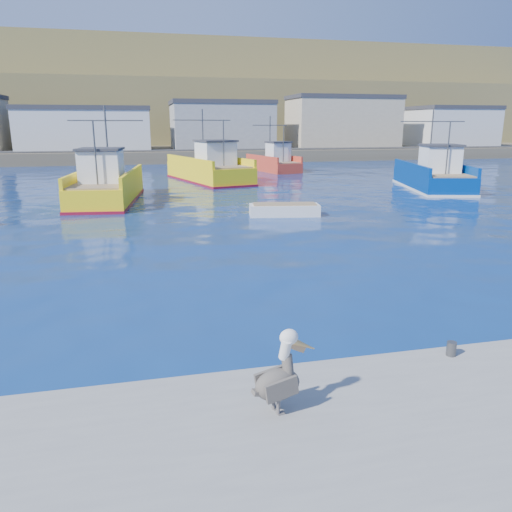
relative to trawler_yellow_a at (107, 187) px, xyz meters
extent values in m
plane|color=#071159|center=(5.19, -23.90, -1.03)|extent=(260.00, 260.00, 0.00)
cylinder|color=#4C4C4C|center=(8.19, -27.30, -0.38)|extent=(0.20, 0.20, 0.30)
cube|color=brown|center=(5.19, 48.10, -0.23)|extent=(160.00, 30.00, 1.60)
cube|color=olive|center=(5.19, 74.10, 4.97)|extent=(180.00, 40.00, 14.00)
cube|color=olive|center=(5.19, 94.10, 9.97)|extent=(200.00, 40.00, 24.00)
cube|color=#2D2D2D|center=(5.19, 37.10, 0.62)|extent=(150.00, 5.00, 0.10)
cube|color=silver|center=(-4.81, 43.10, 3.32)|extent=(18.00, 11.00, 5.50)
cube|color=#333338|center=(-4.81, 43.10, 6.37)|extent=(18.36, 11.22, 0.60)
cube|color=gray|center=(15.19, 43.10, 3.82)|extent=(15.00, 10.00, 6.50)
cube|color=#333338|center=(15.19, 43.10, 7.37)|extent=(15.30, 10.20, 0.60)
cube|color=tan|center=(35.19, 43.10, 4.32)|extent=(17.00, 9.00, 7.50)
cube|color=#333338|center=(35.19, 43.10, 8.37)|extent=(17.34, 9.18, 0.60)
cube|color=silver|center=(55.19, 43.10, 3.57)|extent=(13.00, 10.00, 6.00)
cube|color=#333338|center=(55.19, 43.10, 6.87)|extent=(13.26, 10.20, 0.60)
cube|color=yellow|center=(0.03, 0.28, -0.32)|extent=(4.88, 11.20, 1.41)
cube|color=yellow|center=(1.72, 0.08, 0.73)|extent=(1.48, 10.58, 0.70)
cube|color=yellow|center=(-1.65, 0.48, 0.73)|extent=(1.48, 10.58, 0.70)
cube|color=maroon|center=(0.03, 0.28, -0.98)|extent=(4.98, 11.43, 0.25)
cube|color=#8C7251|center=(0.03, 0.28, 0.43)|extent=(4.54, 10.74, 0.10)
cube|color=white|center=(-0.16, -1.34, 1.48)|extent=(2.84, 2.99, 2.00)
cube|color=#333338|center=(-0.16, -1.34, 2.58)|extent=(3.05, 3.34, 0.15)
cylinder|color=#4C4C4C|center=(0.16, 1.35, 2.88)|extent=(0.13, 0.13, 5.00)
cylinder|color=#4C4C4C|center=(-0.35, -2.96, 2.38)|extent=(0.11, 0.11, 4.00)
cylinder|color=#4C4C4C|center=(0.16, 1.35, 4.38)|extent=(5.04, 0.68, 0.08)
cube|color=yellow|center=(8.61, 11.42, -0.26)|extent=(6.94, 12.53, 1.54)
cube|color=yellow|center=(10.48, 11.90, 0.87)|extent=(3.15, 11.33, 0.70)
cube|color=yellow|center=(6.74, 10.94, 0.87)|extent=(3.15, 11.33, 0.70)
cube|color=maroon|center=(8.61, 11.42, -0.98)|extent=(7.08, 12.78, 0.25)
cube|color=#8C7251|center=(8.61, 11.42, 0.57)|extent=(6.50, 11.98, 0.10)
cube|color=white|center=(9.05, 9.70, 1.62)|extent=(3.52, 3.59, 2.00)
cube|color=#333338|center=(9.05, 9.70, 2.72)|extent=(3.81, 3.99, 0.15)
cylinder|color=#4C4C4C|center=(8.31, 12.57, 3.02)|extent=(0.15, 0.15, 5.00)
cylinder|color=#4C4C4C|center=(9.50, 7.97, 2.52)|extent=(0.12, 0.12, 4.00)
cylinder|color=#4C4C4C|center=(8.31, 12.57, 4.52)|extent=(5.58, 1.51, 0.08)
cube|color=navy|center=(25.78, 1.44, -0.34)|extent=(6.38, 11.27, 1.39)
cube|color=navy|center=(27.47, 0.98, 0.71)|extent=(2.94, 10.15, 0.70)
cube|color=navy|center=(24.08, 1.89, 0.71)|extent=(2.94, 10.15, 0.70)
cube|color=silver|center=(25.78, 1.44, -0.98)|extent=(6.51, 11.49, 0.25)
cube|color=#8C7251|center=(25.78, 1.44, 0.41)|extent=(5.98, 10.78, 0.10)
cube|color=white|center=(25.36, -0.11, 1.46)|extent=(3.22, 3.25, 2.00)
cube|color=#333338|center=(25.36, -0.11, 2.56)|extent=(3.48, 3.61, 0.15)
cylinder|color=#4C4C4C|center=(26.05, 2.47, 2.86)|extent=(0.15, 0.15, 5.00)
cylinder|color=#4C4C4C|center=(24.94, -1.65, 2.36)|extent=(0.12, 0.12, 4.00)
cylinder|color=#4C4C4C|center=(26.05, 2.47, 4.36)|extent=(5.07, 1.44, 0.08)
cube|color=red|center=(17.27, 20.19, -0.49)|extent=(4.74, 8.73, 1.08)
cube|color=red|center=(18.69, 20.49, 0.40)|extent=(1.85, 7.97, 0.70)
cube|color=red|center=(15.84, 19.89, 0.40)|extent=(1.85, 7.97, 0.70)
cube|color=#8C7251|center=(17.27, 20.19, 0.10)|extent=(4.43, 8.36, 0.10)
cube|color=white|center=(17.52, 18.98, 1.15)|extent=(2.55, 2.47, 2.00)
cube|color=#333338|center=(17.52, 18.98, 2.25)|extent=(2.75, 2.75, 0.15)
cylinder|color=#4C4C4C|center=(17.10, 21.00, 2.55)|extent=(0.14, 0.14, 5.00)
cylinder|color=#4C4C4C|center=(17.78, 17.77, 2.05)|extent=(0.12, 0.12, 4.00)
cylinder|color=#4C4C4C|center=(17.10, 21.00, 4.05)|extent=(4.27, 0.97, 0.08)
cube|color=silver|center=(10.28, -8.05, -0.78)|extent=(4.20, 2.05, 0.80)
cube|color=#8C7251|center=(10.28, -8.05, -0.34)|extent=(3.75, 1.69, 0.08)
cylinder|color=#595451|center=(4.12, -28.57, -0.39)|extent=(0.07, 0.07, 0.27)
cube|color=#595451|center=(4.16, -28.56, -0.52)|extent=(0.15, 0.13, 0.01)
cylinder|color=#595451|center=(4.08, -28.40, -0.39)|extent=(0.07, 0.07, 0.27)
cube|color=#595451|center=(4.13, -28.39, -0.52)|extent=(0.15, 0.13, 0.01)
ellipsoid|color=#38332D|center=(4.12, -28.48, -0.04)|extent=(0.86, 0.60, 0.54)
cube|color=#38332D|center=(4.14, -28.69, -0.01)|extent=(0.60, 0.17, 0.39)
cube|color=#38332D|center=(4.06, -28.28, -0.01)|extent=(0.60, 0.17, 0.39)
cube|color=#38332D|center=(3.79, -28.54, -0.10)|extent=(0.23, 0.18, 0.11)
cylinder|color=#38332D|center=(4.30, -28.44, 0.26)|extent=(0.23, 0.31, 0.43)
cylinder|color=white|center=(4.26, -28.45, 0.58)|extent=(0.22, 0.30, 0.40)
ellipsoid|color=white|center=(4.32, -28.44, 0.77)|extent=(0.36, 0.30, 0.27)
cone|color=gold|center=(4.56, -28.39, 0.60)|extent=(0.56, 0.23, 0.37)
cube|color=tan|center=(4.46, -28.41, 0.56)|extent=(0.33, 0.11, 0.24)
camera|label=1|loc=(2.08, -35.58, 4.10)|focal=35.00mm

